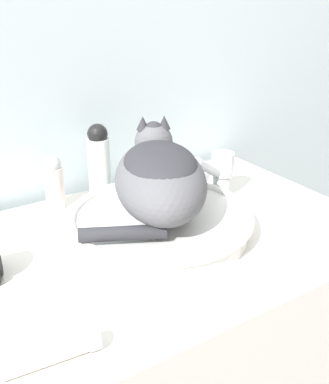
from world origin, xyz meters
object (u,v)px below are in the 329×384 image
object	(u,v)px
faucet	(220,172)
deodorant_stick	(54,182)
lotion_bottle_white	(99,161)
cream_tube	(53,354)
soap_bar	(292,215)
cat	(159,175)

from	to	relation	value
faucet	deodorant_stick	world-z (taller)	faucet
lotion_bottle_white	cream_tube	size ratio (longest dim) A/B	1.29
deodorant_stick	cream_tube	distance (m)	0.51
faucet	cream_tube	world-z (taller)	faucet
deodorant_stick	soap_bar	size ratio (longest dim) A/B	1.76
deodorant_stick	cat	bearing A→B (deg)	-58.56
cream_tube	faucet	bearing A→B (deg)	28.93
cream_tube	soap_bar	distance (m)	0.62
lotion_bottle_white	soap_bar	xyz separation A→B (m)	(0.30, -0.35, -0.08)
lotion_bottle_white	cream_tube	xyz separation A→B (m)	(-0.31, -0.47, -0.08)
deodorant_stick	lotion_bottle_white	world-z (taller)	lotion_bottle_white
deodorant_stick	cream_tube	size ratio (longest dim) A/B	0.90
faucet	soap_bar	size ratio (longest dim) A/B	1.95
cream_tube	lotion_bottle_white	bearing A→B (deg)	56.74
deodorant_stick	soap_bar	distance (m)	0.55
cat	cream_tube	bearing A→B (deg)	151.97
cream_tube	soap_bar	size ratio (longest dim) A/B	1.94
cream_tube	deodorant_stick	bearing A→B (deg)	67.85
faucet	deodorant_stick	distance (m)	0.39
cat	lotion_bottle_white	size ratio (longest dim) A/B	1.97
cat	soap_bar	world-z (taller)	cat
lotion_bottle_white	soap_bar	world-z (taller)	lotion_bottle_white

